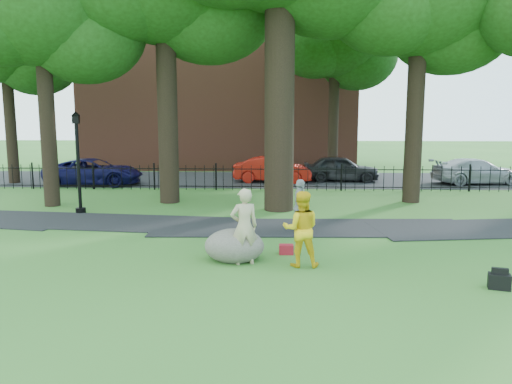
{
  "coord_description": "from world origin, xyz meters",
  "views": [
    {
      "loc": [
        -0.08,
        -11.69,
        3.55
      ],
      "look_at": [
        -0.66,
        2.0,
        1.45
      ],
      "focal_mm": 35.0,
      "sensor_mm": 36.0,
      "label": 1
    }
  ],
  "objects_px": {
    "lamppost": "(78,164)",
    "red_sedan": "(273,170)",
    "woman": "(244,226)",
    "boulder": "(234,244)",
    "man": "(301,229)"
  },
  "relations": [
    {
      "from": "man",
      "to": "boulder",
      "type": "relative_size",
      "value": 1.23
    },
    {
      "from": "man",
      "to": "red_sedan",
      "type": "xyz_separation_m",
      "value": [
        -0.8,
        15.1,
        -0.22
      ]
    },
    {
      "from": "lamppost",
      "to": "red_sedan",
      "type": "xyz_separation_m",
      "value": [
        6.98,
        8.92,
        -1.13
      ]
    },
    {
      "from": "boulder",
      "to": "red_sedan",
      "type": "xyz_separation_m",
      "value": [
        0.82,
        14.73,
        0.26
      ]
    },
    {
      "from": "woman",
      "to": "lamppost",
      "type": "relative_size",
      "value": 0.5
    },
    {
      "from": "lamppost",
      "to": "boulder",
      "type": "bearing_deg",
      "value": -52.91
    },
    {
      "from": "woman",
      "to": "boulder",
      "type": "relative_size",
      "value": 1.26
    },
    {
      "from": "boulder",
      "to": "lamppost",
      "type": "relative_size",
      "value": 0.4
    },
    {
      "from": "lamppost",
      "to": "woman",
      "type": "bearing_deg",
      "value": -52.98
    },
    {
      "from": "woman",
      "to": "boulder",
      "type": "height_order",
      "value": "woman"
    },
    {
      "from": "woman",
      "to": "lamppost",
      "type": "xyz_separation_m",
      "value": [
        -6.42,
        6.07,
        0.89
      ]
    },
    {
      "from": "lamppost",
      "to": "red_sedan",
      "type": "height_order",
      "value": "lamppost"
    },
    {
      "from": "boulder",
      "to": "woman",
      "type": "bearing_deg",
      "value": -44.88
    },
    {
      "from": "man",
      "to": "lamppost",
      "type": "xyz_separation_m",
      "value": [
        -7.78,
        6.18,
        0.91
      ]
    },
    {
      "from": "woman",
      "to": "boulder",
      "type": "distance_m",
      "value": 0.62
    }
  ]
}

